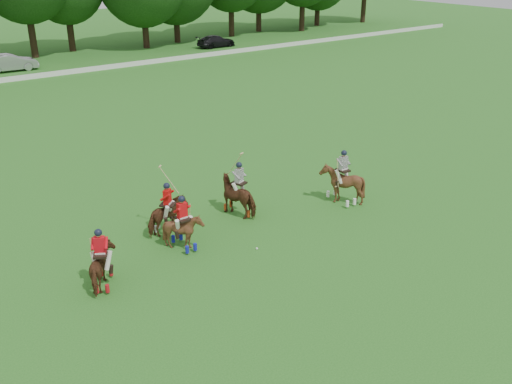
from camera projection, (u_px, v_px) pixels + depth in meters
ground at (275, 285)px, 19.53m from camera, size 180.00×180.00×0.00m
car_mid at (10, 63)px, 52.00m from camera, size 4.77×1.75×1.56m
car_right at (216, 41)px, 64.25m from camera, size 4.54×1.91×1.31m
polo_red_a at (102, 266)px, 19.15m from camera, size 1.52×1.86×2.16m
polo_red_b at (169, 216)px, 22.69m from camera, size 1.92×1.90×2.74m
polo_red_c at (183, 230)px, 21.58m from camera, size 1.18×1.32×2.18m
polo_stripe_a at (239, 195)px, 24.36m from camera, size 1.50×2.15×2.90m
polo_stripe_b at (342, 184)px, 25.41m from camera, size 1.52×1.69×2.47m
polo_ball at (257, 249)px, 21.75m from camera, size 0.09×0.09×0.09m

